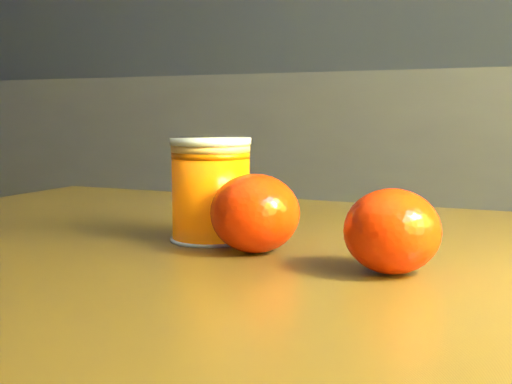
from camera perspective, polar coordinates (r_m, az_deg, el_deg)
The scene contains 5 objects.
kitchen_counter at distance 2.15m, azimuth 1.31°, elevation -3.02°, with size 3.15×0.60×0.90m, color #515056.
table at distance 0.59m, azimuth 2.00°, elevation -13.86°, with size 1.01×0.77×0.70m.
juice_glass at distance 0.62m, azimuth -3.63°, elevation 0.16°, with size 0.07×0.07×0.09m.
orange_front at distance 0.57m, azimuth -0.09°, elevation -1.72°, with size 0.07×0.07×0.06m, color #F22C04.
orange_back at distance 0.51m, azimuth 10.83°, elevation -3.10°, with size 0.07×0.07×0.06m, color #F22C04.
Camera 1 is at (1.08, -0.37, 0.82)m, focal length 50.00 mm.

